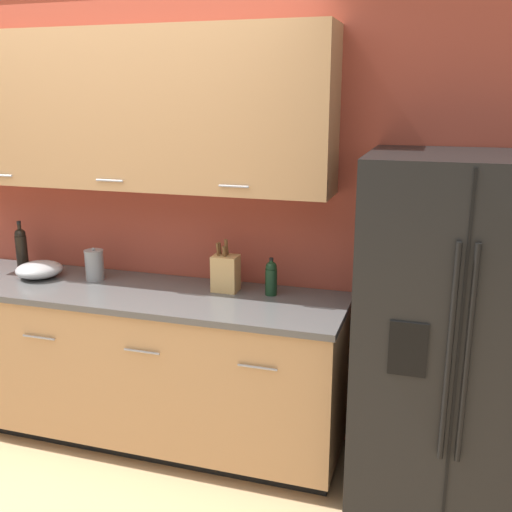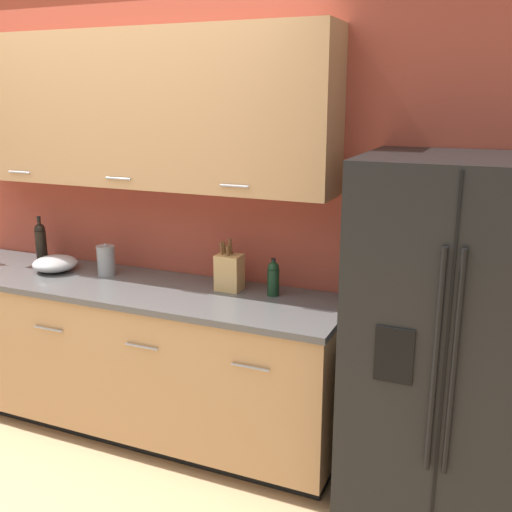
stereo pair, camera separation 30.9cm
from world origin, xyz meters
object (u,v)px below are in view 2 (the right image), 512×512
object	(u,v)px
knife_block	(229,272)
steel_canister	(106,260)
mixing_bowl	(55,264)
wine_bottle	(41,242)
refrigerator	(453,348)
oil_bottle	(273,278)

from	to	relation	value
knife_block	steel_canister	xyz separation A→B (m)	(-0.81, -0.03, -0.01)
knife_block	mixing_bowl	distance (m)	1.16
steel_canister	mixing_bowl	size ratio (longest dim) A/B	0.72
knife_block	steel_canister	bearing A→B (deg)	-177.67
knife_block	wine_bottle	distance (m)	1.35
mixing_bowl	refrigerator	bearing A→B (deg)	-2.46
refrigerator	mixing_bowl	world-z (taller)	refrigerator
wine_bottle	steel_canister	size ratio (longest dim) A/B	1.58
refrigerator	wine_bottle	xyz separation A→B (m)	(-2.57, 0.21, 0.20)
knife_block	oil_bottle	xyz separation A→B (m)	(0.26, 0.01, -0.01)
wine_bottle	mixing_bowl	world-z (taller)	wine_bottle
oil_bottle	mixing_bowl	world-z (taller)	oil_bottle
refrigerator	knife_block	xyz separation A→B (m)	(-1.22, 0.19, 0.17)
refrigerator	mixing_bowl	xyz separation A→B (m)	(-2.38, 0.10, 0.11)
refrigerator	wine_bottle	size ratio (longest dim) A/B	5.62
refrigerator	oil_bottle	bearing A→B (deg)	168.18
refrigerator	knife_block	bearing A→B (deg)	171.05
refrigerator	oil_bottle	world-z (taller)	refrigerator
oil_bottle	refrigerator	bearing A→B (deg)	-11.82
mixing_bowl	steel_canister	bearing A→B (deg)	9.54
oil_bottle	mixing_bowl	distance (m)	1.42
wine_bottle	steel_canister	bearing A→B (deg)	-4.90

